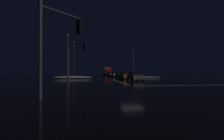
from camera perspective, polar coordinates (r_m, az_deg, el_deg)
ground at (r=19.12m, az=6.92°, el=-5.68°), size 120.00×120.00×0.10m
stop_line_north at (r=26.36m, az=2.50°, el=-4.09°), size 0.35×12.73×0.01m
centre_line_ns at (r=37.79m, az=-0.95°, el=-2.95°), size 22.00×0.15×0.01m
crosswalk_bar_east at (r=22.38m, az=26.00°, el=-4.73°), size 12.73×0.40×0.01m
snow_bank_left_curb at (r=38.58m, az=-13.45°, el=-2.46°), size 8.58×1.50×0.58m
snow_bank_right_curb at (r=41.01m, az=10.33°, el=-2.48°), size 9.52×1.50×0.37m
sedan_gray at (r=29.94m, az=7.84°, el=-2.11°), size 2.02×4.33×1.57m
sedan_orange at (r=36.07m, az=4.54°, el=-1.80°), size 2.02×4.33×1.57m
sedan_green at (r=41.98m, az=2.75°, el=-1.59°), size 2.02×4.33×1.57m
sedan_white at (r=48.50m, az=1.17°, el=-1.42°), size 2.02×4.33×1.57m
sedan_silver at (r=54.88m, az=0.00°, el=-1.29°), size 2.02×4.33×1.57m
sedan_blue at (r=60.43m, az=-0.84°, el=-1.20°), size 2.02×4.33×1.57m
box_truck at (r=67.40m, az=-1.72°, el=-0.34°), size 2.68×8.28×3.08m
traffic_signal_sw at (r=11.78m, az=-17.53°, el=11.11°), size 2.52×2.52×5.97m
traffic_signal_nw at (r=25.29m, az=-12.53°, el=5.23°), size 2.82×2.82×6.10m
streetlamp_left_near at (r=31.75m, az=-15.01°, el=5.54°), size 0.44×0.44×8.58m
streetlamp_left_far at (r=47.68m, az=-12.92°, el=4.44°), size 0.44×0.44×9.96m
streetlamp_right_far at (r=49.45m, az=7.35°, el=3.38°), size 0.44×0.44×8.48m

